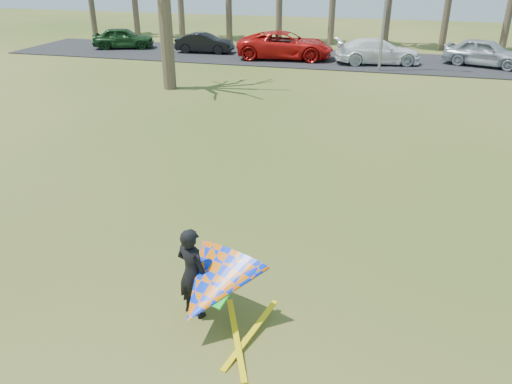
% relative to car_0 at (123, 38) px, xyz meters
% --- Properties ---
extents(ground, '(100.00, 100.00, 0.00)m').
position_rel_car_0_xyz_m(ground, '(16.12, -25.25, -0.79)').
color(ground, '#224A10').
rests_on(ground, ground).
extents(parking_strip, '(46.00, 7.00, 0.06)m').
position_rel_car_0_xyz_m(parking_strip, '(16.12, -0.25, -0.76)').
color(parking_strip, black).
rests_on(parking_strip, ground).
extents(car_0, '(4.59, 3.01, 1.45)m').
position_rel_car_0_xyz_m(car_0, '(0.00, 0.00, 0.00)').
color(car_0, '#163918').
rests_on(car_0, parking_strip).
extents(car_1, '(4.00, 1.62, 1.29)m').
position_rel_car_0_xyz_m(car_1, '(6.26, -0.22, -0.08)').
color(car_1, black).
rests_on(car_1, parking_strip).
extents(car_2, '(6.37, 3.43, 1.70)m').
position_rel_car_0_xyz_m(car_2, '(12.07, -0.97, 0.12)').
color(car_2, red).
rests_on(car_2, parking_strip).
extents(car_3, '(5.48, 3.18, 1.49)m').
position_rel_car_0_xyz_m(car_3, '(17.90, -1.16, 0.02)').
color(car_3, white).
rests_on(car_3, parking_strip).
extents(car_4, '(5.06, 3.39, 1.60)m').
position_rel_car_0_xyz_m(car_4, '(24.13, -0.25, 0.07)').
color(car_4, '#9BA1A8').
rests_on(car_4, parking_strip).
extents(kite_flyer, '(2.13, 2.39, 2.02)m').
position_rel_car_0_xyz_m(kite_flyer, '(16.19, -26.62, 0.07)').
color(kite_flyer, black).
rests_on(kite_flyer, ground).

